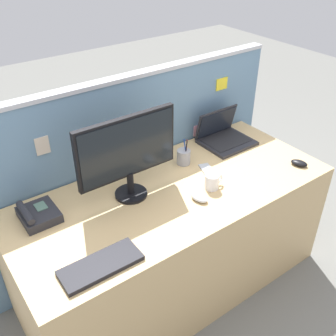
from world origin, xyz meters
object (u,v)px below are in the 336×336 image
object	(u,v)px
desktop_monitor	(128,151)
coffee_mug	(212,181)
pen_cup	(184,157)
laptop	(223,135)
desk_phone	(38,214)
keyboard_main	(101,265)
computer_mouse_right_hand	(199,198)
computer_mouse_left_hand	(299,163)
cell_phone_silver_slab	(207,170)

from	to	relation	value
desktop_monitor	coffee_mug	world-z (taller)	desktop_monitor
pen_cup	laptop	bearing A→B (deg)	9.28
pen_cup	desk_phone	bearing A→B (deg)	178.95
coffee_mug	keyboard_main	bearing A→B (deg)	-168.57
laptop	computer_mouse_right_hand	world-z (taller)	laptop
desk_phone	computer_mouse_right_hand	world-z (taller)	desk_phone
computer_mouse_left_hand	cell_phone_silver_slab	bearing A→B (deg)	128.41
computer_mouse_left_hand	coffee_mug	distance (m)	0.60
desktop_monitor	desk_phone	world-z (taller)	desktop_monitor
computer_mouse_left_hand	desk_phone	bearing A→B (deg)	141.49
laptop	coffee_mug	bearing A→B (deg)	-138.99
laptop	pen_cup	distance (m)	0.39
keyboard_main	coffee_mug	size ratio (longest dim) A/B	3.10
computer_mouse_right_hand	coffee_mug	xyz separation A→B (m)	(0.13, 0.04, 0.03)
pen_cup	coffee_mug	bearing A→B (deg)	-95.71
computer_mouse_left_hand	coffee_mug	xyz separation A→B (m)	(-0.58, 0.14, 0.03)
laptop	keyboard_main	world-z (taller)	laptop
laptop	computer_mouse_right_hand	distance (m)	0.68
desk_phone	pen_cup	size ratio (longest dim) A/B	1.24
pen_cup	desktop_monitor	bearing A→B (deg)	-169.69
computer_mouse_left_hand	pen_cup	bearing A→B (deg)	120.54
keyboard_main	computer_mouse_right_hand	distance (m)	0.66
laptop	desk_phone	xyz separation A→B (m)	(-1.30, -0.05, -0.02)
computer_mouse_right_hand	cell_phone_silver_slab	world-z (taller)	computer_mouse_right_hand
laptop	cell_phone_silver_slab	bearing A→B (deg)	-146.51
desktop_monitor	cell_phone_silver_slab	size ratio (longest dim) A/B	4.23
computer_mouse_right_hand	pen_cup	world-z (taller)	pen_cup
desk_phone	desktop_monitor	bearing A→B (deg)	-11.13
keyboard_main	desk_phone	bearing A→B (deg)	102.97
laptop	desk_phone	distance (m)	1.30
computer_mouse_right_hand	cell_phone_silver_slab	bearing A→B (deg)	29.73
desktop_monitor	keyboard_main	distance (m)	0.59
desktop_monitor	computer_mouse_right_hand	size ratio (longest dim) A/B	5.66
computer_mouse_right_hand	desk_phone	bearing A→B (deg)	143.36
laptop	computer_mouse_left_hand	size ratio (longest dim) A/B	3.23
computer_mouse_right_hand	pen_cup	xyz separation A→B (m)	(0.16, 0.34, 0.03)
coffee_mug	desktop_monitor	bearing A→B (deg)	151.41
keyboard_main	pen_cup	xyz separation A→B (m)	(0.81, 0.45, 0.04)
keyboard_main	desktop_monitor	bearing A→B (deg)	45.31
computer_mouse_right_hand	coffee_mug	distance (m)	0.14
desk_phone	coffee_mug	xyz separation A→B (m)	(0.88, -0.31, 0.01)
pen_cup	cell_phone_silver_slab	xyz separation A→B (m)	(0.06, -0.15, -0.04)
desktop_monitor	pen_cup	distance (m)	0.49
desk_phone	keyboard_main	distance (m)	0.48
desk_phone	coffee_mug	distance (m)	0.94
desk_phone	cell_phone_silver_slab	size ratio (longest dim) A/B	1.49
desktop_monitor	pen_cup	world-z (taller)	desktop_monitor
laptop	cell_phone_silver_slab	world-z (taller)	laptop
computer_mouse_left_hand	coffee_mug	world-z (taller)	coffee_mug
coffee_mug	computer_mouse_right_hand	bearing A→B (deg)	-160.68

